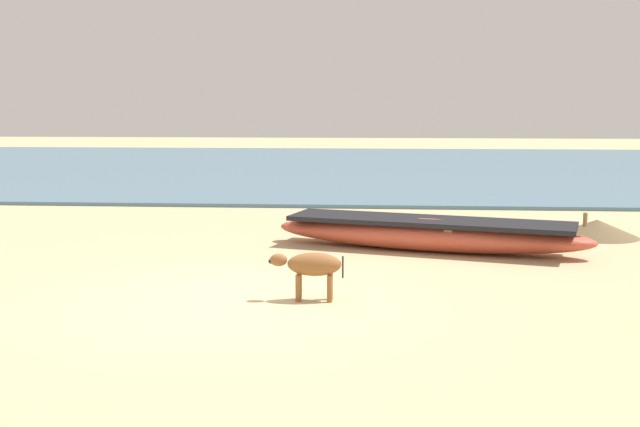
# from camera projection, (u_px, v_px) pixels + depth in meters

# --- Properties ---
(ground) EXTENTS (80.00, 80.00, 0.00)m
(ground) POSITION_uv_depth(u_px,v_px,m) (229.00, 301.00, 9.05)
(ground) COLOR tan
(sea_water) EXTENTS (60.00, 20.00, 0.08)m
(sea_water) POSITION_uv_depth(u_px,v_px,m) (328.00, 167.00, 26.70)
(sea_water) COLOR slate
(sea_water) RESTS_ON ground
(fishing_boat_1) EXTENTS (4.96, 2.28, 0.68)m
(fishing_boat_1) POSITION_uv_depth(u_px,v_px,m) (429.00, 233.00, 12.08)
(fishing_boat_1) COLOR #B74733
(fishing_boat_1) RESTS_ON ground
(calf_near_brown) EXTENTS (0.86, 0.25, 0.55)m
(calf_near_brown) POSITION_uv_depth(u_px,v_px,m) (312.00, 266.00, 9.01)
(calf_near_brown) COLOR brown
(calf_near_brown) RESTS_ON ground
(debris_pile_1) EXTENTS (1.92, 1.92, 0.29)m
(debris_pile_1) POSITION_uv_depth(u_px,v_px,m) (597.00, 228.00, 13.29)
(debris_pile_1) COLOR brown
(debris_pile_1) RESTS_ON ground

